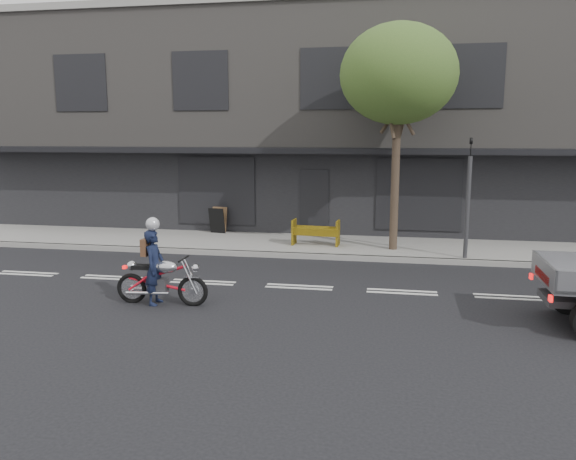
{
  "coord_description": "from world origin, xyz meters",
  "views": [
    {
      "loc": [
        2.06,
        -12.77,
        3.62
      ],
      "look_at": [
        -0.36,
        0.5,
        1.29
      ],
      "focal_mm": 35.0,
      "sensor_mm": 36.0,
      "label": 1
    }
  ],
  "objects_px": {
    "traffic_light_pole": "(468,205)",
    "motorcycle": "(162,280)",
    "sandwich_board": "(217,221)",
    "street_tree": "(399,75)",
    "construction_barrier": "(315,233)",
    "rider": "(154,267)"
  },
  "relations": [
    {
      "from": "street_tree",
      "to": "traffic_light_pole",
      "type": "xyz_separation_m",
      "value": [
        2.0,
        -0.85,
        -3.63
      ]
    },
    {
      "from": "construction_barrier",
      "to": "sandwich_board",
      "type": "distance_m",
      "value": 4.05
    },
    {
      "from": "traffic_light_pole",
      "to": "rider",
      "type": "bearing_deg",
      "value": -143.46
    },
    {
      "from": "sandwich_board",
      "to": "traffic_light_pole",
      "type": "bearing_deg",
      "value": -7.24
    },
    {
      "from": "street_tree",
      "to": "traffic_light_pole",
      "type": "bearing_deg",
      "value": -23.03
    },
    {
      "from": "motorcycle",
      "to": "construction_barrier",
      "type": "distance_m",
      "value": 6.53
    },
    {
      "from": "rider",
      "to": "construction_barrier",
      "type": "relative_size",
      "value": 1.08
    },
    {
      "from": "traffic_light_pole",
      "to": "rider",
      "type": "distance_m",
      "value": 8.78
    },
    {
      "from": "construction_barrier",
      "to": "rider",
      "type": "bearing_deg",
      "value": -113.54
    },
    {
      "from": "street_tree",
      "to": "sandwich_board",
      "type": "xyz_separation_m",
      "value": [
        -6.08,
        1.65,
        -4.68
      ]
    },
    {
      "from": "street_tree",
      "to": "motorcycle",
      "type": "bearing_deg",
      "value": -128.83
    },
    {
      "from": "rider",
      "to": "construction_barrier",
      "type": "bearing_deg",
      "value": -24.62
    },
    {
      "from": "traffic_light_pole",
      "to": "street_tree",
      "type": "bearing_deg",
      "value": 156.97
    },
    {
      "from": "street_tree",
      "to": "motorcycle",
      "type": "distance_m",
      "value": 9.1
    },
    {
      "from": "construction_barrier",
      "to": "sandwich_board",
      "type": "relative_size",
      "value": 1.66
    },
    {
      "from": "street_tree",
      "to": "rider",
      "type": "xyz_separation_m",
      "value": [
        -5.02,
        -6.05,
        -4.47
      ]
    },
    {
      "from": "motorcycle",
      "to": "sandwich_board",
      "type": "distance_m",
      "value": 7.8
    },
    {
      "from": "traffic_light_pole",
      "to": "motorcycle",
      "type": "xyz_separation_m",
      "value": [
        -6.87,
        -5.2,
        -1.11
      ]
    },
    {
      "from": "rider",
      "to": "construction_barrier",
      "type": "xyz_separation_m",
      "value": [
        2.63,
        6.04,
        -0.24
      ]
    },
    {
      "from": "traffic_light_pole",
      "to": "motorcycle",
      "type": "bearing_deg",
      "value": -142.87
    },
    {
      "from": "traffic_light_pole",
      "to": "motorcycle",
      "type": "distance_m",
      "value": 8.69
    },
    {
      "from": "motorcycle",
      "to": "sandwich_board",
      "type": "bearing_deg",
      "value": 97.8
    }
  ]
}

